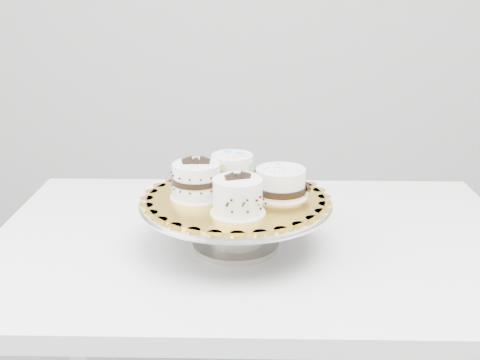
{
  "coord_description": "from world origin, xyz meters",
  "views": [
    {
      "loc": [
        -0.04,
        -1.18,
        1.3
      ],
      "look_at": [
        -0.01,
        -0.04,
        0.9
      ],
      "focal_mm": 45.0,
      "sensor_mm": 36.0,
      "label": 1
    }
  ],
  "objects_px": {
    "cake_board": "(236,198)",
    "cake_swirl": "(238,197)",
    "cake_stand": "(236,215)",
    "cake_banded": "(197,182)",
    "cake_dots": "(232,169)",
    "cake_ribbon": "(281,183)",
    "table": "(255,271)"
  },
  "relations": [
    {
      "from": "cake_board",
      "to": "cake_ribbon",
      "type": "distance_m",
      "value": 0.1
    },
    {
      "from": "cake_dots",
      "to": "cake_ribbon",
      "type": "height_order",
      "value": "cake_dots"
    },
    {
      "from": "cake_dots",
      "to": "cake_swirl",
      "type": "bearing_deg",
      "value": -101.64
    },
    {
      "from": "cake_board",
      "to": "cake_banded",
      "type": "relative_size",
      "value": 3.33
    },
    {
      "from": "cake_stand",
      "to": "cake_dots",
      "type": "height_order",
      "value": "cake_dots"
    },
    {
      "from": "cake_stand",
      "to": "cake_swirl",
      "type": "bearing_deg",
      "value": -88.35
    },
    {
      "from": "cake_stand",
      "to": "cake_ribbon",
      "type": "height_order",
      "value": "cake_ribbon"
    },
    {
      "from": "table",
      "to": "cake_banded",
      "type": "bearing_deg",
      "value": -157.5
    },
    {
      "from": "cake_board",
      "to": "cake_swirl",
      "type": "height_order",
      "value": "cake_swirl"
    },
    {
      "from": "cake_banded",
      "to": "cake_ribbon",
      "type": "height_order",
      "value": "cake_banded"
    },
    {
      "from": "cake_stand",
      "to": "cake_ribbon",
      "type": "xyz_separation_m",
      "value": [
        0.09,
        0.01,
        0.07
      ]
    },
    {
      "from": "cake_stand",
      "to": "cake_swirl",
      "type": "relative_size",
      "value": 3.39
    },
    {
      "from": "cake_banded",
      "to": "cake_ribbon",
      "type": "relative_size",
      "value": 0.87
    },
    {
      "from": "table",
      "to": "cake_dots",
      "type": "height_order",
      "value": "cake_dots"
    },
    {
      "from": "cake_ribbon",
      "to": "cake_board",
      "type": "bearing_deg",
      "value": 167.09
    },
    {
      "from": "cake_board",
      "to": "cake_dots",
      "type": "distance_m",
      "value": 0.09
    },
    {
      "from": "cake_board",
      "to": "cake_ribbon",
      "type": "height_order",
      "value": "cake_ribbon"
    },
    {
      "from": "cake_banded",
      "to": "cake_stand",
      "type": "bearing_deg",
      "value": -2.8
    },
    {
      "from": "cake_board",
      "to": "cake_banded",
      "type": "distance_m",
      "value": 0.09
    },
    {
      "from": "cake_banded",
      "to": "cake_dots",
      "type": "relative_size",
      "value": 0.98
    },
    {
      "from": "cake_dots",
      "to": "cake_ribbon",
      "type": "bearing_deg",
      "value": -51.86
    },
    {
      "from": "cake_stand",
      "to": "cake_banded",
      "type": "height_order",
      "value": "cake_banded"
    },
    {
      "from": "cake_stand",
      "to": "cake_board",
      "type": "distance_m",
      "value": 0.04
    },
    {
      "from": "table",
      "to": "cake_swirl",
      "type": "distance_m",
      "value": 0.27
    },
    {
      "from": "cake_stand",
      "to": "cake_banded",
      "type": "relative_size",
      "value": 3.62
    },
    {
      "from": "cake_swirl",
      "to": "cake_banded",
      "type": "height_order",
      "value": "cake_banded"
    },
    {
      "from": "cake_dots",
      "to": "cake_banded",
      "type": "bearing_deg",
      "value": -148.07
    },
    {
      "from": "cake_dots",
      "to": "cake_ribbon",
      "type": "relative_size",
      "value": 0.89
    },
    {
      "from": "cake_board",
      "to": "cake_dots",
      "type": "xyz_separation_m",
      "value": [
        -0.01,
        0.08,
        0.04
      ]
    },
    {
      "from": "cake_stand",
      "to": "cake_banded",
      "type": "xyz_separation_m",
      "value": [
        -0.08,
        0.0,
        0.07
      ]
    },
    {
      "from": "cake_swirl",
      "to": "cake_dots",
      "type": "relative_size",
      "value": 1.04
    },
    {
      "from": "cake_board",
      "to": "cake_swirl",
      "type": "bearing_deg",
      "value": -88.35
    }
  ]
}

